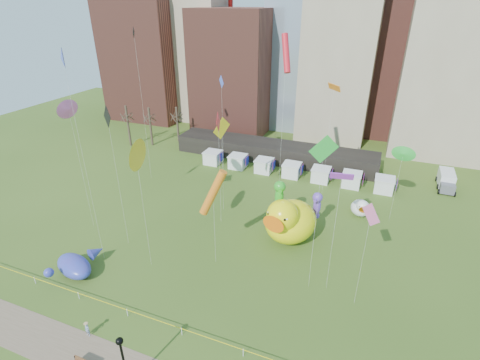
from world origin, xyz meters
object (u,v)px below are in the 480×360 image
at_px(whale_inflatable, 76,265).
at_px(lamppost, 123,357).
at_px(small_duck, 361,207).
at_px(seahorse_green, 279,194).
at_px(seahorse_purple, 317,204).
at_px(woman, 87,330).
at_px(big_duck, 289,220).
at_px(box_truck, 446,180).

relative_size(whale_inflatable, lamppost, 1.21).
relative_size(small_duck, lamppost, 0.72).
relative_size(seahorse_green, seahorse_purple, 1.23).
bearing_deg(woman, big_duck, 65.24).
height_order(seahorse_purple, box_truck, seahorse_purple).
xyz_separation_m(big_duck, small_duck, (8.00, 9.48, -1.70)).
relative_size(seahorse_green, lamppost, 1.20).
height_order(big_duck, lamppost, big_duck).
xyz_separation_m(seahorse_green, box_truck, (22.30, 20.52, -3.41)).
relative_size(big_duck, lamppost, 1.67).
height_order(lamppost, box_truck, lamppost).
bearing_deg(box_truck, small_duck, -130.21).
bearing_deg(small_duck, whale_inflatable, -151.97).
xyz_separation_m(whale_inflatable, box_truck, (40.49, 38.15, 0.25)).
relative_size(seahorse_purple, lamppost, 0.97).
xyz_separation_m(seahorse_purple, lamppost, (-9.36, -27.56, -0.38)).
height_order(big_duck, whale_inflatable, big_duck).
bearing_deg(lamppost, box_truck, 60.33).
distance_m(small_duck, seahorse_green, 12.56).
bearing_deg(whale_inflatable, seahorse_purple, 57.04).
height_order(small_duck, woman, small_duck).
distance_m(big_duck, woman, 24.78).
relative_size(small_duck, woman, 2.74).
height_order(seahorse_green, box_truck, seahorse_green).
distance_m(whale_inflatable, box_truck, 55.64).
xyz_separation_m(big_duck, woman, (-13.10, -20.91, -2.26)).
height_order(small_duck, seahorse_purple, seahorse_purple).
height_order(seahorse_green, woman, seahorse_green).
bearing_deg(seahorse_green, woman, -131.66).
height_order(seahorse_purple, lamppost, lamppost).
relative_size(big_duck, woman, 6.38).
bearing_deg(box_truck, whale_inflatable, -136.20).
height_order(small_duck, seahorse_green, seahorse_green).
xyz_separation_m(big_duck, lamppost, (-6.71, -23.52, 0.36)).
xyz_separation_m(whale_inflatable, woman, (7.30, -6.28, -0.32)).
distance_m(lamppost, woman, 7.38).
distance_m(box_truck, woman, 55.47).
bearing_deg(whale_inflatable, big_duck, 53.68).
distance_m(seahorse_purple, box_truck, 26.26).
relative_size(lamppost, woman, 3.82).
distance_m(seahorse_purple, lamppost, 29.11).
bearing_deg(box_truck, big_duck, -129.99).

